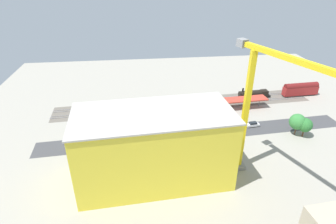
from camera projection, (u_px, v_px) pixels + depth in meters
ground_plane at (195, 127)px, 103.48m from camera, size 176.07×176.07×0.00m
rail_bed at (185, 104)px, 121.00m from camera, size 110.66×20.25×0.01m
street_asphalt at (197, 134)px, 99.44m from camera, size 110.39×15.92×0.01m
track_rails at (185, 104)px, 120.92m from camera, size 109.83×13.83×0.12m
platform_canopy_near at (208, 102)px, 113.43m from camera, size 51.03×8.42×4.27m
locomotive at (255, 94)px, 125.88m from camera, size 14.93×3.62×5.08m
passenger_coach at (301, 89)px, 127.48m from camera, size 16.57×4.08×6.15m
parked_car_0 at (253, 125)px, 103.76m from camera, size 4.94×2.20×1.81m
parked_car_1 at (236, 125)px, 103.86m from camera, size 4.55×2.28×1.66m
parked_car_2 at (215, 126)px, 103.00m from camera, size 4.63×2.12×1.65m
parked_car_3 at (198, 128)px, 101.96m from camera, size 4.06×1.93×1.62m
parked_car_4 at (176, 128)px, 101.31m from camera, size 4.57×2.23×1.77m
construction_building at (154, 147)px, 74.68m from camera, size 41.38×21.12×20.13m
construction_roof_slab at (153, 113)px, 69.93m from camera, size 42.02×21.76×0.40m
tower_crane at (253, 103)px, 71.32m from camera, size 11.07×26.23×36.86m
box_truck_0 at (198, 139)px, 93.29m from camera, size 8.49×2.55×3.48m
street_tree_0 at (100, 137)px, 89.42m from camera, size 4.43×4.43×6.86m
street_tree_1 at (203, 125)px, 92.94m from camera, size 6.26×6.26×9.20m
street_tree_2 at (305, 125)px, 96.13m from camera, size 4.97×4.97×7.01m
street_tree_3 at (152, 133)px, 90.88m from camera, size 4.96×4.96×7.31m
street_tree_4 at (174, 132)px, 92.02m from camera, size 5.25×5.25×7.12m
street_tree_5 at (297, 122)px, 96.86m from camera, size 5.58×5.58×7.95m
traffic_light at (225, 115)px, 102.59m from camera, size 0.50×0.36×7.01m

